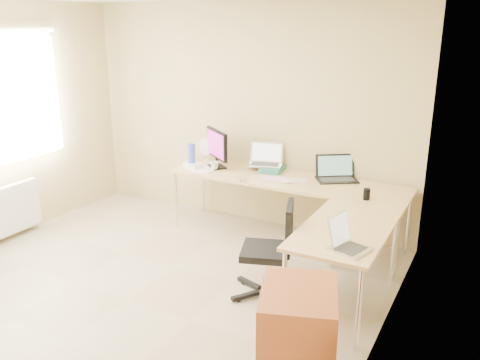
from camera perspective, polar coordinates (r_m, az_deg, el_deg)
The scene contains 22 objects.
floor at distance 4.73m, azimuth -12.61°, elevation -13.12°, with size 4.50×4.50×0.00m, color tan.
wall_back at distance 6.04m, azimuth 0.57°, elevation 7.32°, with size 4.50×4.50×0.00m, color tan.
wall_right at distance 3.27m, azimuth 15.01°, elevation -2.41°, with size 4.50×4.50×0.00m, color tan.
desk_main at distance 5.64m, azimuth 5.19°, elevation -3.39°, with size 2.65×0.70×0.73m, color tan.
desk_return at distance 4.48m, azimuth 11.67°, elevation -9.53°, with size 0.70×1.30×0.73m, color tan.
monitor at distance 5.87m, azimuth -2.64°, elevation 3.57°, with size 0.53×0.17×0.45m, color black.
book_stack at distance 5.79m, azimuth 3.73°, elevation 1.29°, with size 0.23×0.32×0.05m, color #256A5A.
laptop_center at distance 5.79m, azimuth 2.86°, elevation 2.86°, with size 0.39×0.30×0.25m, color silver.
laptop_black at distance 5.50m, azimuth 10.98°, elevation 1.29°, with size 0.43×0.31×0.27m, color black.
keyboard at distance 5.44m, azimuth 5.07°, elevation 0.00°, with size 0.49×0.14×0.02m, color beige.
mouse at distance 5.36m, azimuth 5.29°, elevation -0.18°, with size 0.10×0.07×0.04m, color white.
mug at distance 5.83m, azimuth -2.90°, elevation 1.64°, with size 0.10×0.10×0.10m, color silver.
cd_stack at distance 5.43m, azimuth 0.06°, elevation 0.07°, with size 0.11×0.11×0.03m, color white.
water_bottle at distance 5.86m, azimuth -5.48°, elevation 2.70°, with size 0.09×0.09×0.30m, color #3054B5.
papers at distance 5.86m, azimuth -4.03°, elevation 1.25°, with size 0.24×0.34×0.01m, color white.
white_box at distance 5.91m, azimuth -5.34°, elevation 1.67°, with size 0.19×0.14×0.07m, color white.
desk_fan at distance 6.15m, azimuth -3.63°, elevation 3.36°, with size 0.22×0.22×0.28m, color silver.
black_cup at distance 5.00m, azimuth 14.16°, elevation -1.57°, with size 0.06×0.06×0.11m, color black.
laptop_return at distance 3.88m, azimuth 12.41°, elevation -6.32°, with size 0.25×0.32×0.21m, color silver.
office_chair at distance 4.48m, azimuth 2.89°, elevation -7.27°, with size 0.54×0.54×0.90m, color black.
cabinet at distance 3.48m, azimuth 6.50°, elevation -18.13°, with size 0.47×0.59×0.81m, color brown.
radiator at distance 6.22m, azimuth -24.79°, elevation -3.13°, with size 0.09×0.80×0.55m, color white.
Camera 1 is at (2.76, -3.01, 2.39)m, focal length 37.66 mm.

